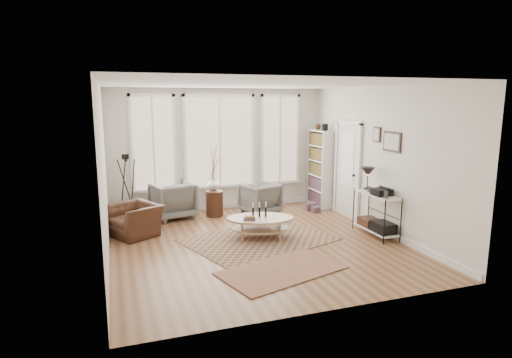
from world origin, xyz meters
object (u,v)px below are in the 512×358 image
object	(u,v)px
armchair_left	(173,200)
accent_chair	(134,220)
bookcase	(320,168)
side_table	(214,182)
armchair_right	(260,198)
coffee_table	(260,222)
low_shelf	(376,210)

from	to	relation	value
armchair_left	accent_chair	bearing A→B (deg)	35.44
bookcase	side_table	distance (m)	2.74
armchair_right	bookcase	bearing A→B (deg)	169.35
side_table	bookcase	bearing A→B (deg)	2.47
bookcase	armchair_right	size ratio (longest dim) A/B	2.60
armchair_left	armchair_right	world-z (taller)	armchair_left
armchair_left	side_table	bearing A→B (deg)	156.68
armchair_left	side_table	xyz separation A→B (m)	(0.93, -0.16, 0.38)
accent_chair	bookcase	bearing A→B (deg)	72.05
bookcase	armchair_right	distance (m)	1.78
armchair_left	armchair_right	distance (m)	2.01
armchair_right	side_table	world-z (taller)	side_table
bookcase	accent_chair	distance (m)	4.70
accent_chair	armchair_left	bearing A→B (deg)	108.82
coffee_table	accent_chair	xyz separation A→B (m)	(-2.29, 0.97, -0.01)
bookcase	accent_chair	xyz separation A→B (m)	(-4.55, -0.98, -0.65)
side_table	accent_chair	distance (m)	2.08
low_shelf	coffee_table	size ratio (longest dim) A/B	0.90
coffee_table	accent_chair	distance (m)	2.48
armchair_left	armchair_right	xyz separation A→B (m)	(1.99, -0.27, -0.05)
bookcase	coffee_table	bearing A→B (deg)	-139.28
armchair_left	bookcase	bearing A→B (deg)	165.79
coffee_table	side_table	world-z (taller)	side_table
armchair_right	side_table	distance (m)	1.15
bookcase	low_shelf	bearing A→B (deg)	-91.28
coffee_table	armchair_left	distance (m)	2.43
armchair_left	accent_chair	world-z (taller)	armchair_left
armchair_right	side_table	size ratio (longest dim) A/B	0.48
low_shelf	bookcase	bearing A→B (deg)	88.72
side_table	accent_chair	xyz separation A→B (m)	(-1.82, -0.87, -0.48)
low_shelf	armchair_right	distance (m)	2.81
bookcase	coffee_table	size ratio (longest dim) A/B	1.42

